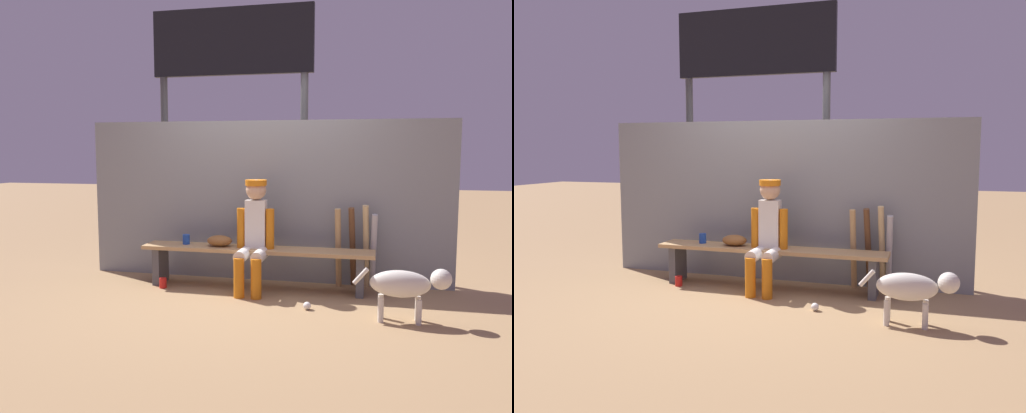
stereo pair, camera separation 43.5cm
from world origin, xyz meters
TOP-DOWN VIEW (x-y plane):
  - ground_plane at (0.00, 0.00)m, footprint 30.00×30.00m
  - chainlink_fence at (0.00, 0.40)m, footprint 4.21×0.03m
  - dugout_bench at (0.00, 0.00)m, footprint 2.53×0.36m
  - player_seated at (-0.00, -0.11)m, footprint 0.41×0.55m
  - baseball_glove at (-0.41, 0.00)m, footprint 0.28×0.20m
  - bat_wood_tan at (0.87, 0.25)m, footprint 0.09×0.18m
  - bat_wood_dark at (1.02, 0.31)m, footprint 0.11×0.25m
  - bat_wood_natural at (1.16, 0.31)m, footprint 0.10×0.24m
  - bat_aluminum_silver at (1.24, 0.30)m, footprint 0.09×0.24m
  - baseball at (0.64, -0.62)m, footprint 0.07×0.07m
  - cup_on_ground at (-1.00, -0.21)m, footprint 0.08×0.08m
  - cup_on_bench at (-0.81, 0.03)m, footprint 0.08×0.08m
  - scoreboard at (-0.60, 1.40)m, footprint 2.46×0.27m
  - dog at (1.54, -0.78)m, footprint 0.84×0.20m

SIDE VIEW (x-z plane):
  - ground_plane at x=0.00m, z-range 0.00..0.00m
  - baseball at x=0.64m, z-range 0.00..0.07m
  - cup_on_ground at x=-1.00m, z-range 0.00..0.11m
  - dog at x=1.54m, z-range 0.09..0.58m
  - dugout_bench at x=0.00m, z-range 0.13..0.58m
  - bat_aluminum_silver at x=1.24m, z-range 0.00..0.83m
  - bat_wood_tan at x=0.87m, z-range 0.00..0.88m
  - bat_wood_dark at x=1.02m, z-range 0.00..0.89m
  - bat_wood_natural at x=1.16m, z-range 0.00..0.92m
  - cup_on_bench at x=-0.81m, z-range 0.45..0.56m
  - baseball_glove at x=-0.41m, z-range 0.45..0.57m
  - player_seated at x=0.00m, z-range 0.05..1.24m
  - chainlink_fence at x=0.00m, z-range 0.00..1.84m
  - scoreboard at x=-0.60m, z-range 0.76..4.37m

